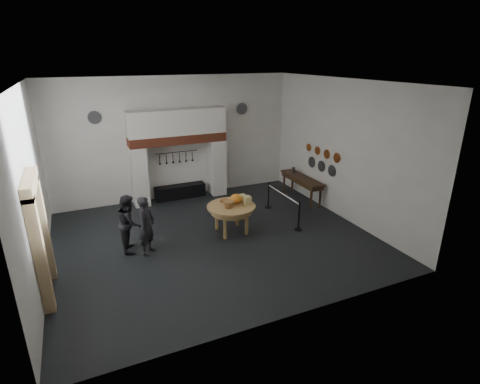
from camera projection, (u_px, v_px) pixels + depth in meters
name	position (u px, v px, depth m)	size (l,w,h in m)	color
floor	(214.00, 238.00, 11.20)	(9.00, 8.00, 0.02)	black
ceiling	(210.00, 82.00, 9.65)	(9.00, 8.00, 0.02)	silver
wall_back	(175.00, 138.00, 13.85)	(9.00, 0.02, 4.50)	white
wall_front	(286.00, 220.00, 6.99)	(9.00, 0.02, 4.50)	white
wall_left	(30.00, 188.00, 8.70)	(0.02, 8.00, 4.50)	white
wall_right	(343.00, 150.00, 12.14)	(0.02, 8.00, 4.50)	white
chimney_pier_left	(139.00, 176.00, 13.39)	(0.55, 0.70, 2.15)	silver
chimney_pier_right	(216.00, 167.00, 14.52)	(0.55, 0.70, 2.15)	silver
hearth_brick_band	(178.00, 139.00, 13.53)	(3.50, 0.72, 0.32)	#9E442B
chimney_hood	(177.00, 122.00, 13.32)	(3.50, 0.70, 0.90)	silver
iron_range	(180.00, 191.00, 14.30)	(1.90, 0.45, 0.50)	black
utensil_rail	(177.00, 152.00, 13.96)	(0.02, 0.02, 1.60)	black
door_recess	(37.00, 245.00, 8.20)	(0.04, 1.10, 2.50)	black
door_jamb_near	(40.00, 256.00, 7.62)	(0.22, 0.30, 2.60)	tan
door_jamb_far	(43.00, 229.00, 8.82)	(0.22, 0.30, 2.60)	tan
door_lintel	(30.00, 184.00, 7.75)	(0.22, 1.70, 0.30)	tan
wall_plaque	(40.00, 202.00, 9.63)	(0.05, 0.34, 0.44)	gold
work_table	(231.00, 207.00, 11.33)	(1.48, 1.48, 0.07)	tan
pumpkin	(236.00, 199.00, 11.42)	(0.36, 0.36, 0.31)	orange
cheese_block_big	(247.00, 200.00, 11.42)	(0.22, 0.22, 0.24)	#D0C27C
cheese_block_small	(242.00, 197.00, 11.68)	(0.18, 0.18, 0.20)	#E2D587
wicker_basket	(229.00, 205.00, 11.09)	(0.32, 0.32, 0.22)	olive
bread_loaf	(224.00, 200.00, 11.55)	(0.31, 0.18, 0.13)	brown
visitor_near	(147.00, 226.00, 10.11)	(0.60, 0.40, 1.65)	black
visitor_far	(129.00, 223.00, 10.30)	(0.79, 0.61, 1.62)	black
side_table	(302.00, 178.00, 13.88)	(0.55, 2.20, 0.06)	#3C2715
pewter_jug	(293.00, 170.00, 14.34)	(0.12, 0.12, 0.22)	#444448
copper_pan_a	(337.00, 158.00, 12.40)	(0.34, 0.34, 0.03)	#C6662D
copper_pan_b	(327.00, 154.00, 12.87)	(0.32, 0.32, 0.03)	#C6662D
copper_pan_c	(317.00, 151.00, 13.35)	(0.30, 0.30, 0.03)	#C6662D
copper_pan_d	(309.00, 147.00, 13.82)	(0.28, 0.28, 0.03)	#C6662D
pewter_plate_left	(332.00, 171.00, 12.75)	(0.40, 0.40, 0.03)	#4C4C51
pewter_plate_mid	(321.00, 166.00, 13.26)	(0.40, 0.40, 0.03)	#4C4C51
pewter_plate_right	(312.00, 162.00, 13.78)	(0.40, 0.40, 0.03)	#4C4C51
pewter_plate_back_left	(95.00, 118.00, 12.46)	(0.44, 0.44, 0.03)	#4C4C51
pewter_plate_back_right	(242.00, 109.00, 14.52)	(0.44, 0.44, 0.03)	#4C4C51
barrier_post_near	(299.00, 217.00, 11.59)	(0.05, 0.05, 0.90)	black
barrier_post_far	(269.00, 196.00, 13.30)	(0.05, 0.05, 0.90)	black
barrier_rope	(283.00, 194.00, 12.31)	(0.04, 0.04, 2.00)	white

